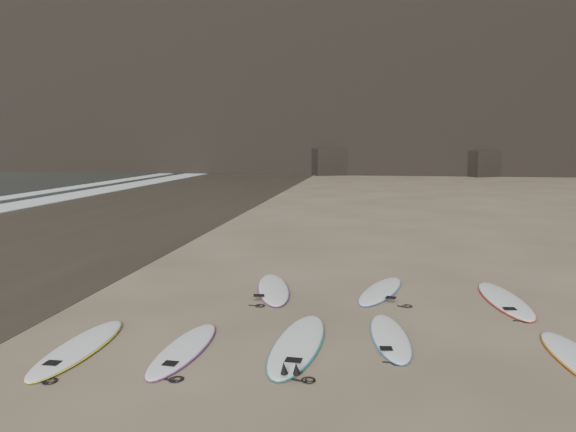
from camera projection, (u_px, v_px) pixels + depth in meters
name	position (u px, v px, depth m)	size (l,w,h in m)	color
ground	(462.00, 347.00, 8.48)	(240.00, 240.00, 0.00)	#897559
wet_sand	(48.00, 228.00, 20.25)	(12.00, 200.00, 0.01)	#383026
surfboard_0	(184.00, 349.00, 8.31)	(0.56, 2.32, 0.08)	white
surfboard_1	(298.00, 343.00, 8.52)	(0.67, 2.79, 0.10)	white
surfboard_2	(390.00, 336.00, 8.84)	(0.54, 2.25, 0.08)	white
surfboard_5	(273.00, 289.00, 11.70)	(0.61, 2.55, 0.09)	white
surfboard_6	(381.00, 290.00, 11.58)	(0.58, 2.42, 0.09)	white
surfboard_7	(505.00, 300.00, 10.88)	(0.64, 2.67, 0.10)	white
surfboard_11	(79.00, 347.00, 8.37)	(0.61, 2.53, 0.09)	white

